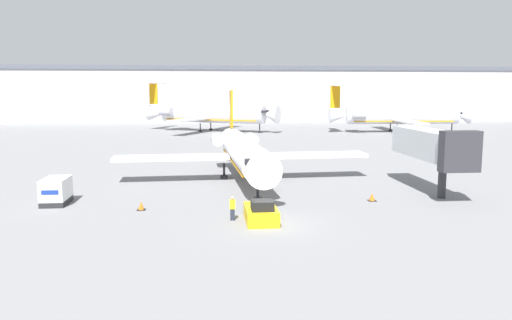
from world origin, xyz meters
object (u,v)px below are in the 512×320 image
(pushback_tug, at_px, (261,213))
(worker_near_tug, at_px, (232,208))
(traffic_cone_right, at_px, (372,197))
(airplane_parked_far_left, at_px, (210,114))
(traffic_cone_left, at_px, (141,206))
(airplane_parked_far_right, at_px, (398,116))
(airplane_main, at_px, (243,150))
(luggage_cart, at_px, (56,191))
(jet_bridge, at_px, (432,145))

(pushback_tug, distance_m, worker_near_tug, 2.14)
(traffic_cone_right, bearing_deg, airplane_parked_far_left, 100.18)
(airplane_parked_far_left, bearing_deg, traffic_cone_left, -94.37)
(traffic_cone_right, relative_size, airplane_parked_far_right, 0.02)
(worker_near_tug, distance_m, traffic_cone_right, 13.43)
(pushback_tug, distance_m, traffic_cone_left, 10.16)
(traffic_cone_left, relative_size, airplane_parked_far_left, 0.02)
(airplane_parked_far_left, bearing_deg, traffic_cone_right, -79.82)
(worker_near_tug, xyz_separation_m, traffic_cone_right, (12.32, 5.33, -0.61))
(airplane_main, xyz_separation_m, traffic_cone_right, (10.39, -11.17, -2.86))
(traffic_cone_left, xyz_separation_m, airplane_parked_far_right, (48.28, 69.75, 3.36))
(luggage_cart, relative_size, jet_bridge, 0.27)
(traffic_cone_left, bearing_deg, traffic_cone_right, 4.21)
(traffic_cone_left, xyz_separation_m, jet_bridge, (25.90, 4.34, 4.11))
(luggage_cart, bearing_deg, traffic_cone_left, -21.03)
(airplane_parked_far_left, distance_m, airplane_parked_far_right, 43.00)
(traffic_cone_right, distance_m, jet_bridge, 8.22)
(worker_near_tug, bearing_deg, jet_bridge, 23.64)
(airplane_main, bearing_deg, worker_near_tug, -96.67)
(worker_near_tug, bearing_deg, airplane_parked_far_right, 60.78)
(worker_near_tug, xyz_separation_m, traffic_cone_left, (-7.09, 3.90, -0.61))
(worker_near_tug, bearing_deg, traffic_cone_right, 23.38)
(luggage_cart, xyz_separation_m, traffic_cone_left, (7.34, -2.82, -0.77))
(traffic_cone_left, height_order, jet_bridge, jet_bridge)
(airplane_main, bearing_deg, luggage_cart, -149.14)
(luggage_cart, xyz_separation_m, worker_near_tug, (14.43, -6.72, -0.16))
(traffic_cone_right, height_order, jet_bridge, jet_bridge)
(worker_near_tug, xyz_separation_m, jet_bridge, (18.81, 8.24, 3.51))
(luggage_cart, distance_m, traffic_cone_left, 7.90)
(traffic_cone_right, bearing_deg, airplane_parked_far_right, 67.09)
(luggage_cart, relative_size, traffic_cone_right, 4.76)
(traffic_cone_left, relative_size, airplane_parked_far_right, 0.02)
(airplane_main, xyz_separation_m, worker_near_tug, (-1.93, -16.49, -2.25))
(pushback_tug, xyz_separation_m, worker_near_tug, (-2.05, 0.55, 0.30))
(traffic_cone_left, bearing_deg, pushback_tug, -25.94)
(worker_near_tug, height_order, traffic_cone_left, worker_near_tug)
(pushback_tug, relative_size, worker_near_tug, 2.32)
(traffic_cone_right, height_order, airplane_parked_far_left, airplane_parked_far_left)
(airplane_parked_far_left, xyz_separation_m, airplane_parked_far_right, (42.42, -7.05, -0.35))
(jet_bridge, bearing_deg, traffic_cone_left, -170.49)
(pushback_tug, distance_m, airplane_parked_far_left, 81.38)
(traffic_cone_right, relative_size, airplane_parked_far_left, 0.02)
(airplane_parked_far_left, xyz_separation_m, jet_bridge, (20.03, -72.47, 0.40))
(airplane_parked_far_left, bearing_deg, airplane_main, -87.19)
(airplane_parked_far_right, height_order, jet_bridge, airplane_parked_far_right)
(traffic_cone_left, height_order, airplane_parked_far_left, airplane_parked_far_left)
(airplane_parked_far_left, bearing_deg, pushback_tug, -87.70)
(airplane_main, xyz_separation_m, traffic_cone_left, (-9.02, -12.60, -2.86))
(airplane_parked_far_left, bearing_deg, worker_near_tug, -89.13)
(jet_bridge, bearing_deg, airplane_parked_far_right, 71.11)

